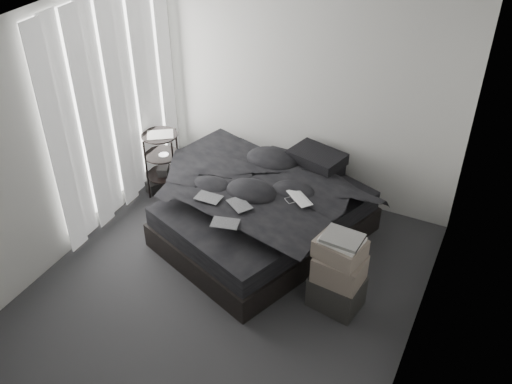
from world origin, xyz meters
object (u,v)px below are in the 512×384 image
at_px(bed, 265,227).
at_px(box_lower, 336,291).
at_px(laptop, 295,193).
at_px(side_stand, 163,164).

relative_size(bed, box_lower, 4.49).
height_order(laptop, box_lower, laptop).
distance_m(bed, side_stand, 1.55).
height_order(bed, box_lower, box_lower).
bearing_deg(bed, box_lower, -10.11).
bearing_deg(side_stand, box_lower, -19.42).
xyz_separation_m(bed, side_stand, (-1.51, 0.28, 0.25)).
distance_m(side_stand, box_lower, 2.73).
bearing_deg(side_stand, laptop, -10.98).
xyz_separation_m(laptop, side_stand, (-1.89, 0.37, -0.37)).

